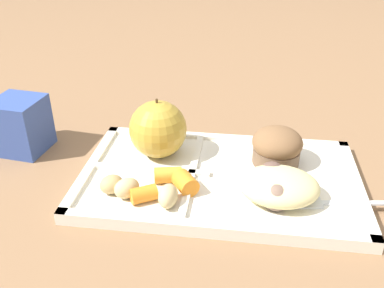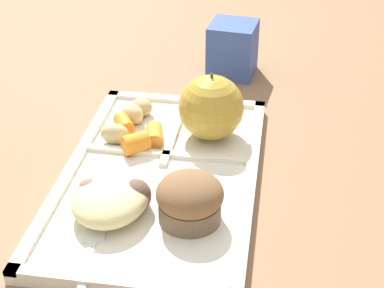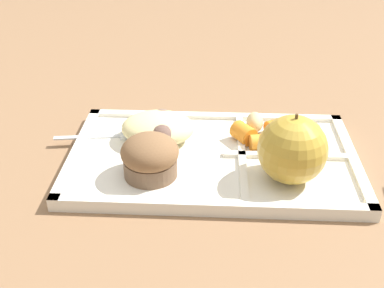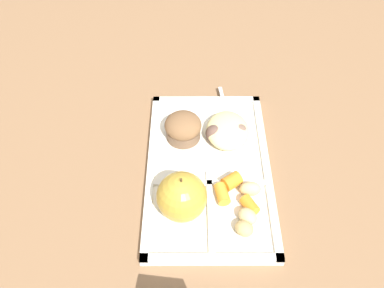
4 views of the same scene
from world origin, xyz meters
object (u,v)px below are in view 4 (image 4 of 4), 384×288
object	(u,v)px
lunch_tray	(209,170)
plastic_fork	(227,115)
green_apple	(182,197)
bran_muffin	(183,128)

from	to	relation	value
lunch_tray	plastic_fork	world-z (taller)	lunch_tray
green_apple	plastic_fork	bearing A→B (deg)	-21.37
green_apple	plastic_fork	world-z (taller)	green_apple
green_apple	bran_muffin	bearing A→B (deg)	0.00
green_apple	bran_muffin	size ratio (longest dim) A/B	1.26
green_apple	bran_muffin	distance (m)	0.18
lunch_tray	plastic_fork	xyz separation A→B (m)	(0.14, -0.04, 0.01)
green_apple	bran_muffin	xyz separation A→B (m)	(0.17, 0.00, -0.02)
lunch_tray	green_apple	size ratio (longest dim) A/B	4.22
bran_muffin	plastic_fork	distance (m)	0.11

